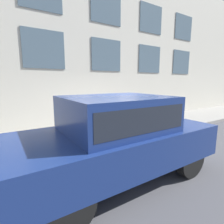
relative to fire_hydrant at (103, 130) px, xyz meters
name	(u,v)px	position (x,y,z in m)	size (l,w,h in m)	color
ground_plane	(114,148)	(-0.54, -0.11, -0.49)	(80.00, 80.00, 0.00)	#47474C
sidewalk	(95,135)	(0.83, -0.11, -0.41)	(2.74, 60.00, 0.14)	gray
building_facade	(76,38)	(2.35, -0.11, 3.44)	(0.33, 40.00, 7.85)	beige
fire_hydrant	(103,130)	(0.00, 0.00, 0.00)	(0.29, 0.41, 0.68)	red
person	(121,115)	(0.06, -0.79, 0.43)	(0.31, 0.21, 1.29)	#232328
parked_car_navy_near	(116,134)	(-2.00, 0.81, 0.50)	(1.99, 4.44, 1.79)	black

